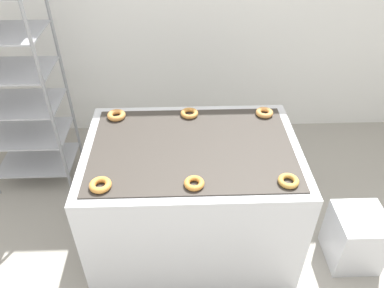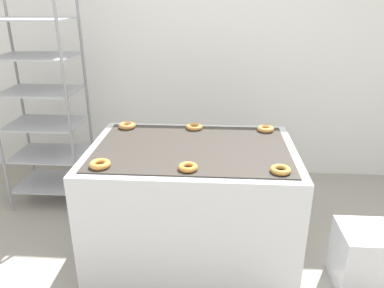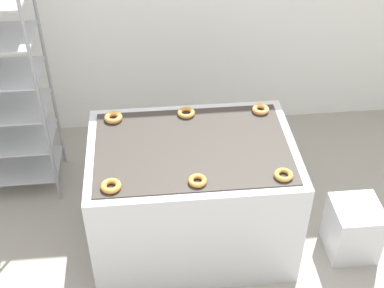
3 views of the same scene
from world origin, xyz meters
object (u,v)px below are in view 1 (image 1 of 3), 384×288
glaze_bin (355,238)px  donut_far_left (116,115)px  donut_near_left (100,185)px  donut_near_right (288,181)px  donut_far_right (264,113)px  baking_rack_cart (15,88)px  donut_far_center (189,113)px  fryer_machine (192,196)px  donut_near_center (195,183)px

glaze_bin → donut_far_left: (-1.56, 0.55, 0.65)m
glaze_bin → donut_near_left: (-1.56, -0.11, 0.64)m
donut_near_right → glaze_bin: bearing=11.0°
donut_far_left → donut_far_right: (0.98, 0.00, -0.00)m
baking_rack_cart → glaze_bin: size_ratio=4.18×
baking_rack_cart → donut_far_center: (1.27, -0.36, -0.01)m
donut_near_left → donut_far_center: bearing=54.0°
donut_far_right → fryer_machine: bearing=-146.4°
baking_rack_cart → donut_far_right: (1.77, -0.37, -0.01)m
baking_rack_cart → donut_near_right: (1.77, -1.03, -0.01)m
baking_rack_cart → donut_far_left: (0.78, -0.37, -0.01)m
fryer_machine → baking_rack_cart: 1.52m
fryer_machine → baking_rack_cart: bearing=151.1°
donut_near_center → glaze_bin: bearing=6.0°
baking_rack_cart → donut_far_center: bearing=-16.0°
donut_near_center → donut_far_right: 0.82m
donut_near_right → donut_far_left: 1.19m
donut_near_left → donut_near_center: (0.49, -0.00, -0.00)m
glaze_bin → donut_far_center: (-1.08, 0.56, 0.64)m
donut_near_left → donut_far_left: (0.00, 0.66, 0.00)m
donut_near_left → donut_near_right: 0.99m
donut_near_left → donut_far_center: donut_near_left is taller
glaze_bin → donut_near_right: 0.87m
donut_near_center → donut_far_left: size_ratio=0.90×
donut_near_center → donut_far_center: size_ratio=0.92×
baking_rack_cart → fryer_machine: bearing=-28.9°
donut_near_right → donut_far_center: bearing=127.1°
donut_far_left → donut_near_left: bearing=-90.1°
donut_far_right → donut_far_center: bearing=178.7°
donut_near_center → donut_far_right: size_ratio=0.94×
donut_near_right → baking_rack_cart: bearing=149.8°
fryer_machine → glaze_bin: (1.07, -0.22, -0.21)m
baking_rack_cart → donut_near_right: 2.05m
donut_near_left → donut_far_center: (0.48, 0.67, -0.00)m
baking_rack_cart → donut_near_right: baking_rack_cart is taller
glaze_bin → donut_near_center: donut_near_center is taller
donut_near_right → donut_far_left: (-0.99, 0.66, 0.00)m
glaze_bin → donut_far_center: bearing=152.7°
donut_near_right → donut_far_center: same height
donut_near_right → donut_far_left: bearing=146.4°
donut_near_right → donut_far_center: 0.84m
donut_near_center → donut_far_left: bearing=126.7°
fryer_machine → donut_near_left: donut_near_left is taller
donut_near_center → donut_far_left: 0.82m
donut_near_left → donut_far_right: (0.99, 0.66, -0.00)m
glaze_bin → donut_near_center: size_ratio=3.71×
donut_far_right → donut_near_left: bearing=-146.4°
fryer_machine → donut_far_left: size_ratio=10.74×
donut_near_center → donut_far_center: bearing=90.7°
donut_far_center → donut_near_left: bearing=-126.0°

